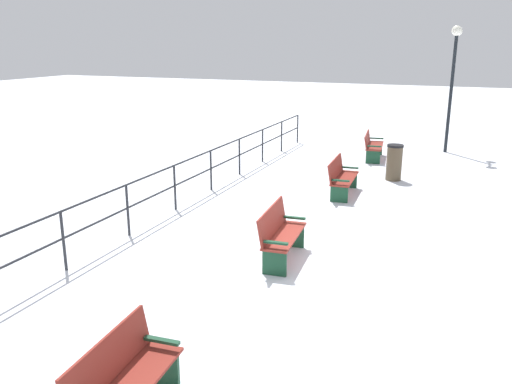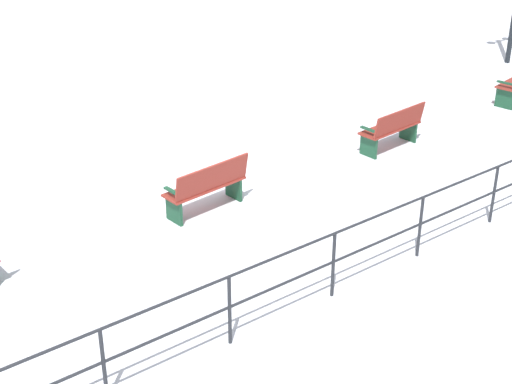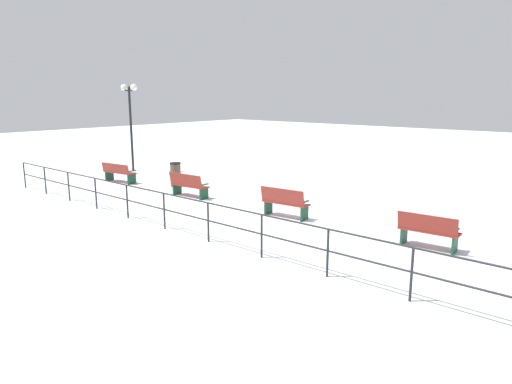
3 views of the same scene
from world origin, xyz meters
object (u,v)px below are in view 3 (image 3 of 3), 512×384
bench_second (428,231)px  lamppost_middle (130,105)px  trash_bin (176,174)px  bench_third (285,202)px  bench_fourth (188,185)px  bench_fifth (119,172)px

bench_second → lamppost_middle: 15.94m
bench_second → trash_bin: size_ratio=1.48×
bench_second → bench_third: (0.05, 4.49, 0.02)m
bench_third → trash_bin: 6.54m
lamppost_middle → trash_bin: size_ratio=4.22×
bench_second → lamppost_middle: bearing=77.8°
bench_second → lamppost_middle: lamppost_middle is taller
bench_third → bench_fourth: size_ratio=0.95×
bench_fourth → lamppost_middle: bearing=68.8°
bench_fourth → bench_third: bearing=-93.6°
bench_second → trash_bin: (1.07, 10.94, 0.03)m
bench_fifth → trash_bin: size_ratio=1.70×
bench_second → bench_fifth: size_ratio=0.87×
lamppost_middle → bench_fifth: bearing=-135.9°
bench_fourth → trash_bin: size_ratio=1.64×
bench_fifth → lamppost_middle: bearing=37.2°
bench_third → lamppost_middle: bearing=74.2°
bench_third → lamppost_middle: lamppost_middle is taller
trash_bin → bench_fifth: bearing=112.8°
bench_fifth → lamppost_middle: (2.16, 2.09, 2.76)m
bench_second → bench_fifth: bench_second is taller
lamppost_middle → trash_bin: (-1.11, -4.61, -2.71)m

